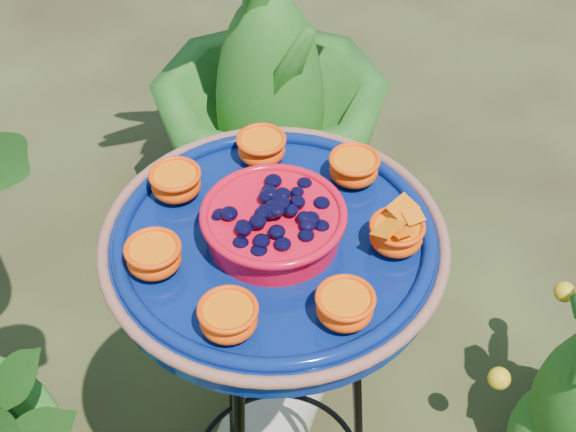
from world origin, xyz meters
The scene contains 3 objects.
tripod_stand centered at (-0.05, 0.04, 0.53)m, with size 0.41×0.41×0.86m.
feeder_dish centered at (-0.05, 0.04, 0.90)m, with size 0.58×0.58×0.10m.
shrub_back_right centered at (0.78, 0.57, 0.56)m, with size 0.62×0.62×1.11m, color #225416.
Camera 1 is at (-0.66, -0.35, 1.66)m, focal length 50.00 mm.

